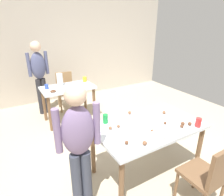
{
  "coord_description": "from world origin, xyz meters",
  "views": [
    {
      "loc": [
        -1.41,
        -1.86,
        1.98
      ],
      "look_at": [
        -0.04,
        0.48,
        0.9
      ],
      "focal_mm": 30.86,
      "sensor_mm": 36.0,
      "label": 1
    }
  ],
  "objects_px": {
    "dining_table_far": "(68,93)",
    "mixing_bowl": "(158,137)",
    "person_girl_near": "(79,142)",
    "pitcher_far": "(60,80)",
    "dining_table_near": "(148,131)",
    "chair_far_table": "(65,88)",
    "chair_near_table": "(209,174)",
    "person_adult_far": "(39,72)",
    "soda_can": "(105,119)"
  },
  "relations": [
    {
      "from": "dining_table_near",
      "to": "chair_far_table",
      "type": "bearing_deg",
      "value": 95.38
    },
    {
      "from": "dining_table_far",
      "to": "person_girl_near",
      "type": "bearing_deg",
      "value": -105.23
    },
    {
      "from": "person_girl_near",
      "to": "dining_table_far",
      "type": "bearing_deg",
      "value": 74.77
    },
    {
      "from": "person_adult_far",
      "to": "mixing_bowl",
      "type": "height_order",
      "value": "person_adult_far"
    },
    {
      "from": "person_girl_near",
      "to": "pitcher_far",
      "type": "height_order",
      "value": "person_girl_near"
    },
    {
      "from": "soda_can",
      "to": "pitcher_far",
      "type": "distance_m",
      "value": 1.84
    },
    {
      "from": "chair_far_table",
      "to": "pitcher_far",
      "type": "relative_size",
      "value": 3.39
    },
    {
      "from": "person_adult_far",
      "to": "pitcher_far",
      "type": "distance_m",
      "value": 0.59
    },
    {
      "from": "person_adult_far",
      "to": "pitcher_far",
      "type": "height_order",
      "value": "person_adult_far"
    },
    {
      "from": "soda_can",
      "to": "pitcher_far",
      "type": "height_order",
      "value": "pitcher_far"
    },
    {
      "from": "mixing_bowl",
      "to": "dining_table_near",
      "type": "bearing_deg",
      "value": 69.31
    },
    {
      "from": "person_girl_near",
      "to": "soda_can",
      "type": "height_order",
      "value": "person_girl_near"
    },
    {
      "from": "person_girl_near",
      "to": "dining_table_near",
      "type": "bearing_deg",
      "value": 5.53
    },
    {
      "from": "dining_table_far",
      "to": "pitcher_far",
      "type": "height_order",
      "value": "pitcher_far"
    },
    {
      "from": "chair_near_table",
      "to": "person_girl_near",
      "type": "distance_m",
      "value": 1.4
    },
    {
      "from": "chair_far_table",
      "to": "mixing_bowl",
      "type": "relative_size",
      "value": 5.1
    },
    {
      "from": "chair_near_table",
      "to": "pitcher_far",
      "type": "distance_m",
      "value": 3.05
    },
    {
      "from": "person_adult_far",
      "to": "soda_can",
      "type": "xyz_separation_m",
      "value": [
        0.35,
        -2.34,
        -0.17
      ]
    },
    {
      "from": "pitcher_far",
      "to": "person_adult_far",
      "type": "bearing_deg",
      "value": 120.55
    },
    {
      "from": "person_adult_far",
      "to": "pitcher_far",
      "type": "relative_size",
      "value": 6.28
    },
    {
      "from": "dining_table_far",
      "to": "mixing_bowl",
      "type": "relative_size",
      "value": 6.11
    },
    {
      "from": "person_adult_far",
      "to": "mixing_bowl",
      "type": "xyz_separation_m",
      "value": [
        0.69,
        -2.96,
        -0.2
      ]
    },
    {
      "from": "dining_table_near",
      "to": "chair_near_table",
      "type": "height_order",
      "value": "chair_near_table"
    },
    {
      "from": "dining_table_far",
      "to": "person_girl_near",
      "type": "relative_size",
      "value": 0.71
    },
    {
      "from": "chair_near_table",
      "to": "pitcher_far",
      "type": "xyz_separation_m",
      "value": [
        -0.68,
        2.95,
        0.38
      ]
    },
    {
      "from": "chair_near_table",
      "to": "soda_can",
      "type": "height_order",
      "value": "soda_can"
    },
    {
      "from": "mixing_bowl",
      "to": "pitcher_far",
      "type": "bearing_deg",
      "value": 98.96
    },
    {
      "from": "soda_can",
      "to": "chair_near_table",
      "type": "bearing_deg",
      "value": -60.4
    },
    {
      "from": "dining_table_far",
      "to": "mixing_bowl",
      "type": "distance_m",
      "value": 2.34
    },
    {
      "from": "dining_table_near",
      "to": "pitcher_far",
      "type": "xyz_separation_m",
      "value": [
        -0.5,
        2.16,
        0.22
      ]
    },
    {
      "from": "chair_far_table",
      "to": "dining_table_near",
      "type": "bearing_deg",
      "value": -84.62
    },
    {
      "from": "person_girl_near",
      "to": "chair_near_table",
      "type": "bearing_deg",
      "value": -31.1
    },
    {
      "from": "dining_table_far",
      "to": "mixing_bowl",
      "type": "height_order",
      "value": "mixing_bowl"
    },
    {
      "from": "person_girl_near",
      "to": "person_adult_far",
      "type": "height_order",
      "value": "person_adult_far"
    },
    {
      "from": "person_girl_near",
      "to": "person_adult_far",
      "type": "xyz_separation_m",
      "value": [
        0.17,
        2.76,
        0.09
      ]
    },
    {
      "from": "chair_far_table",
      "to": "person_adult_far",
      "type": "relative_size",
      "value": 0.54
    },
    {
      "from": "chair_near_table",
      "to": "person_girl_near",
      "type": "relative_size",
      "value": 0.59
    },
    {
      "from": "person_adult_far",
      "to": "dining_table_near",
      "type": "bearing_deg",
      "value": -73.32
    },
    {
      "from": "dining_table_far",
      "to": "chair_near_table",
      "type": "distance_m",
      "value": 2.87
    },
    {
      "from": "dining_table_near",
      "to": "chair_near_table",
      "type": "xyz_separation_m",
      "value": [
        0.18,
        -0.79,
        -0.16
      ]
    },
    {
      "from": "dining_table_near",
      "to": "mixing_bowl",
      "type": "distance_m",
      "value": 0.34
    },
    {
      "from": "person_girl_near",
      "to": "pitcher_far",
      "type": "bearing_deg",
      "value": 78.23
    },
    {
      "from": "dining_table_far",
      "to": "chair_near_table",
      "type": "relative_size",
      "value": 1.2
    },
    {
      "from": "chair_far_table",
      "to": "person_girl_near",
      "type": "distance_m",
      "value": 2.89
    },
    {
      "from": "chair_far_table",
      "to": "soda_can",
      "type": "xyz_separation_m",
      "value": [
        -0.2,
        -2.36,
        0.31
      ]
    },
    {
      "from": "dining_table_far",
      "to": "mixing_bowl",
      "type": "xyz_separation_m",
      "value": [
        0.28,
        -2.32,
        0.16
      ]
    },
    {
      "from": "chair_far_table",
      "to": "mixing_bowl",
      "type": "bearing_deg",
      "value": -87.33
    },
    {
      "from": "dining_table_near",
      "to": "pitcher_far",
      "type": "bearing_deg",
      "value": 103.06
    },
    {
      "from": "dining_table_far",
      "to": "soda_can",
      "type": "height_order",
      "value": "soda_can"
    },
    {
      "from": "dining_table_far",
      "to": "person_adult_far",
      "type": "distance_m",
      "value": 0.84
    }
  ]
}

